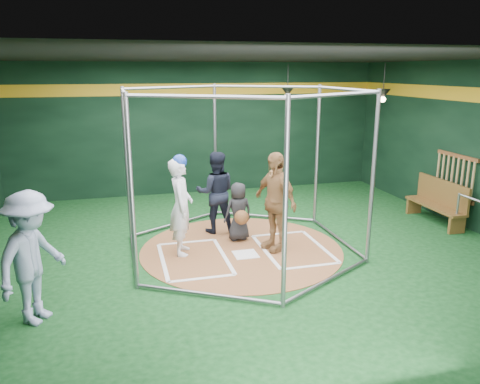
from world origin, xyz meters
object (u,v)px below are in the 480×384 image
object	(u,v)px
visitor_leopard	(275,202)
umpire	(216,192)
batter_figure	(181,205)
dugout_bench	(438,201)

from	to	relation	value
visitor_leopard	umpire	distance (m)	1.52
batter_figure	dugout_bench	size ratio (longest dim) A/B	1.12
umpire	dugout_bench	world-z (taller)	umpire
visitor_leopard	dugout_bench	size ratio (longest dim) A/B	1.12
dugout_bench	umpire	bearing A→B (deg)	172.49
batter_figure	visitor_leopard	world-z (taller)	visitor_leopard
batter_figure	dugout_bench	distance (m)	5.76
visitor_leopard	dugout_bench	world-z (taller)	visitor_leopard
umpire	dugout_bench	size ratio (longest dim) A/B	1.02
visitor_leopard	umpire	size ratio (longest dim) A/B	1.10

